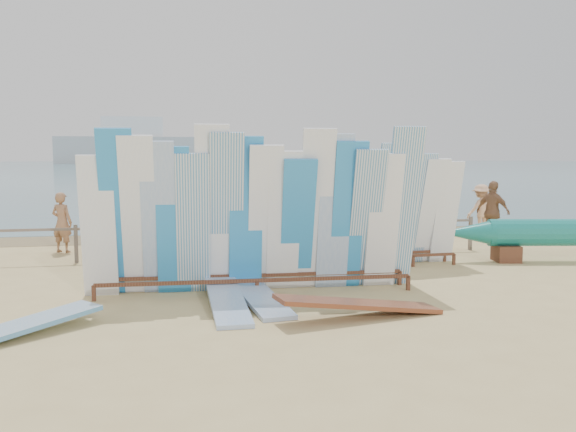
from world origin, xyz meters
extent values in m
plane|color=tan|center=(0.00, 0.00, 0.00)|extent=(160.00, 160.00, 0.00)
cube|color=#456F7C|center=(0.00, 128.00, 0.00)|extent=(320.00, 240.00, 0.02)
cube|color=olive|center=(0.00, 7.20, 0.00)|extent=(40.00, 2.60, 0.01)
cube|color=#999EA3|center=(-12.00, 180.00, 4.02)|extent=(45.00, 8.00, 8.00)
cube|color=silver|center=(-12.00, 180.00, 11.02)|extent=(18.00, 6.00, 6.00)
cube|color=#736357|center=(0.00, 3.00, 0.80)|extent=(12.00, 0.06, 0.06)
cube|color=#736357|center=(-4.00, 3.00, 0.45)|extent=(0.08, 0.08, 0.90)
cube|color=#736357|center=(-2.00, 3.00, 0.45)|extent=(0.08, 0.08, 0.90)
cube|color=#736357|center=(0.00, 3.00, 0.45)|extent=(0.08, 0.08, 0.90)
cube|color=#736357|center=(2.00, 3.00, 0.45)|extent=(0.08, 0.08, 0.90)
cube|color=#736357|center=(4.00, 3.00, 0.45)|extent=(0.08, 0.08, 0.90)
cube|color=#736357|center=(6.00, 3.00, 0.45)|extent=(0.08, 0.08, 0.90)
cube|color=brown|center=(-0.33, -1.13, 0.27)|extent=(5.67, 0.32, 0.07)
cube|color=brown|center=(-0.31, -0.65, 0.27)|extent=(5.67, 0.32, 0.07)
cube|color=white|center=(-3.08, -0.77, 1.26)|extent=(0.62, 0.55, 2.53)
cube|color=#2986CE|center=(-2.73, -0.78, 1.49)|extent=(0.64, 0.90, 2.97)
cube|color=white|center=(-2.39, -0.80, 1.43)|extent=(0.64, 0.89, 2.86)
cube|color=#81A2CF|center=(-2.04, -0.81, 1.38)|extent=(0.63, 0.81, 2.76)
cube|color=#2986CE|center=(-1.78, -0.83, 1.34)|extent=(0.63, 0.69, 2.67)
cube|color=silver|center=(-1.44, -0.84, 1.28)|extent=(0.63, 0.70, 2.56)
cube|color=white|center=(-1.09, -0.86, 1.53)|extent=(0.63, 0.81, 3.06)
cube|color=silver|center=(-0.84, -0.87, 1.46)|extent=(0.64, 0.90, 2.92)
cube|color=#2986CE|center=(-0.49, -0.88, 1.43)|extent=(0.63, 0.65, 2.85)
cube|color=white|center=(-0.14, -0.90, 1.35)|extent=(0.63, 0.83, 2.70)
cube|color=white|center=(0.20, -0.91, 1.30)|extent=(0.63, 0.77, 2.60)
cube|color=#2986CE|center=(0.46, -0.92, 1.23)|extent=(0.64, 0.87, 2.46)
cube|color=white|center=(0.81, -0.94, 1.50)|extent=(0.63, 0.81, 3.00)
cube|color=#81A2CF|center=(1.15, -0.96, 1.45)|extent=(0.63, 0.69, 2.90)
cube|color=#2986CE|center=(1.41, -0.97, 1.39)|extent=(0.63, 0.76, 2.77)
cube|color=silver|center=(1.75, -0.98, 1.31)|extent=(0.64, 0.88, 2.63)
cube|color=white|center=(2.10, -1.00, 1.28)|extent=(0.63, 0.71, 2.55)
cube|color=silver|center=(2.45, -1.01, 1.52)|extent=(0.64, 0.88, 3.04)
cube|color=brown|center=(3.55, 1.00, 0.25)|extent=(2.03, 0.14, 0.06)
cube|color=brown|center=(3.53, 1.45, 0.25)|extent=(2.03, 0.14, 0.06)
cube|color=white|center=(2.59, 1.19, 1.17)|extent=(0.58, 0.63, 2.33)
cube|color=silver|center=(2.98, 1.20, 1.39)|extent=(0.59, 0.78, 2.79)
cube|color=white|center=(3.37, 1.22, 1.34)|extent=(0.59, 0.80, 2.67)
cube|color=silver|center=(3.76, 1.23, 1.28)|extent=(0.59, 0.82, 2.56)
cube|color=white|center=(4.06, 1.25, 1.22)|extent=(0.59, 0.83, 2.45)
cube|color=white|center=(4.45, 1.26, 1.19)|extent=(0.58, 0.64, 2.38)
cube|color=brown|center=(5.99, 1.22, 0.19)|extent=(0.65, 0.73, 0.39)
cone|color=#167B74|center=(5.04, 1.40, 0.69)|extent=(1.38, 0.83, 0.60)
cube|color=brown|center=(1.82, 1.31, 0.69)|extent=(1.03, 0.88, 0.05)
cube|color=white|center=(1.82, 1.31, 0.95)|extent=(0.44, 0.19, 0.41)
cube|color=brown|center=(1.01, -2.94, 0.00)|extent=(2.74, 0.98, 0.44)
cube|color=#81A2CF|center=(-0.95, -1.87, 0.00)|extent=(0.57, 2.70, 0.27)
cube|color=silver|center=(-4.06, -3.10, 0.00)|extent=(2.41, 2.18, 0.27)
cube|color=#81A2CF|center=(-0.39, -1.57, 0.00)|extent=(0.90, 2.75, 0.25)
cube|color=red|center=(0.03, 3.72, 0.33)|extent=(0.73, 0.71, 0.05)
cube|color=red|center=(0.14, 3.94, 0.61)|extent=(0.58, 0.40, 0.56)
cube|color=red|center=(2.27, 4.08, 0.30)|extent=(0.64, 0.62, 0.05)
cube|color=red|center=(2.19, 4.29, 0.56)|extent=(0.54, 0.32, 0.51)
cube|color=red|center=(2.65, 3.80, 0.51)|extent=(0.59, 0.79, 0.51)
cube|color=red|center=(2.58, 4.07, 0.84)|extent=(0.45, 0.26, 0.32)
imported|color=#8C6042|center=(-0.52, 4.71, 0.81)|extent=(0.99, 0.93, 1.62)
imported|color=tan|center=(-3.46, 4.15, 0.93)|extent=(0.71, 1.01, 1.87)
imported|color=#8C6042|center=(3.60, 6.35, 0.92)|extent=(0.74, 0.53, 1.84)
imported|color=#8C6042|center=(7.27, 4.10, 0.89)|extent=(0.88, 1.14, 1.79)
imported|color=tan|center=(8.00, 6.12, 0.79)|extent=(1.09, 0.62, 1.58)
imported|color=#8C6042|center=(-4.57, 4.68, 0.78)|extent=(0.65, 0.55, 1.57)
imported|color=tan|center=(-1.57, 5.03, 0.88)|extent=(0.94, 1.23, 1.76)
imported|color=tan|center=(4.39, 6.84, 0.92)|extent=(1.27, 0.79, 1.83)
imported|color=beige|center=(1.44, 7.29, 0.86)|extent=(1.08, 1.66, 1.71)
imported|color=tan|center=(1.72, 3.75, 0.85)|extent=(0.92, 0.66, 1.71)
imported|color=beige|center=(-3.82, 5.15, 0.78)|extent=(0.55, 0.83, 1.56)
camera|label=1|loc=(-1.87, -11.79, 2.52)|focal=38.00mm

